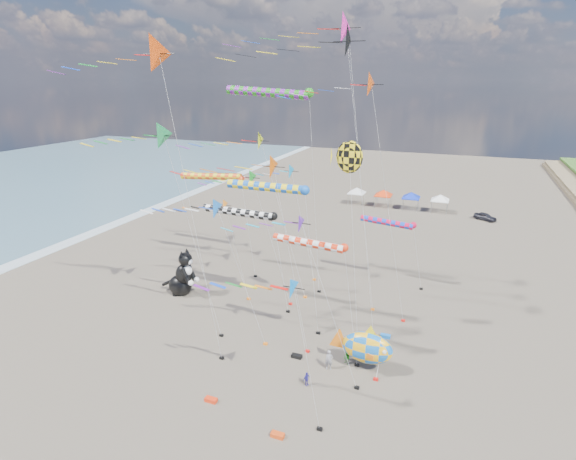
# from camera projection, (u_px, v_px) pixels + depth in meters

# --- Properties ---
(ground) EXTENTS (260.00, 260.00, 0.00)m
(ground) POSITION_uv_depth(u_px,v_px,m) (238.00, 430.00, 30.32)
(ground) COLOR brown
(ground) RESTS_ON ground
(delta_kite_0) EXTENTS (15.67, 2.94, 28.41)m
(delta_kite_0) POSITION_uv_depth(u_px,v_px,m) (337.00, 29.00, 39.31)
(delta_kite_0) COLOR #E7229F
(delta_kite_0) RESTS_ON ground
(delta_kite_1) EXTENTS (14.47, 2.13, 17.62)m
(delta_kite_1) POSITION_uv_depth(u_px,v_px,m) (250.00, 145.00, 45.74)
(delta_kite_1) COLOR #CBDD15
(delta_kite_1) RESTS_ON ground
(delta_kite_2) EXTENTS (9.48, 1.61, 11.01)m
(delta_kite_2) POSITION_uv_depth(u_px,v_px,m) (261.00, 289.00, 28.65)
(delta_kite_2) COLOR #0977DC
(delta_kite_2) RESTS_ON ground
(delta_kite_3) EXTENTS (12.95, 2.47, 19.44)m
(delta_kite_3) POSITION_uv_depth(u_px,v_px,m) (156.00, 137.00, 37.57)
(delta_kite_3) COLOR #1A7E41
(delta_kite_3) RESTS_ON ground
(delta_kite_4) EXTENTS (10.90, 1.60, 13.27)m
(delta_kite_4) POSITION_uv_depth(u_px,v_px,m) (285.00, 231.00, 32.62)
(delta_kite_4) COLOR #561FA4
(delta_kite_4) RESTS_ON ground
(delta_kite_5) EXTENTS (10.76, 1.96, 13.51)m
(delta_kite_5) POSITION_uv_depth(u_px,v_px,m) (216.00, 209.00, 37.77)
(delta_kite_5) COLOR blue
(delta_kite_5) RESTS_ON ground
(delta_kite_6) EXTENTS (12.52, 2.11, 17.26)m
(delta_kite_6) POSITION_uv_depth(u_px,v_px,m) (251.00, 167.00, 35.70)
(delta_kite_6) COLOR #DB5709
(delta_kite_6) RESTS_ON ground
(delta_kite_7) EXTENTS (11.74, 2.33, 23.35)m
(delta_kite_7) POSITION_uv_depth(u_px,v_px,m) (373.00, 87.00, 38.51)
(delta_kite_7) COLOR #C0420E
(delta_kite_7) RESTS_ON ground
(delta_kite_8) EXTENTS (8.17, 1.53, 11.33)m
(delta_kite_8) POSITION_uv_depth(u_px,v_px,m) (215.00, 206.00, 46.36)
(delta_kite_8) COLOR orange
(delta_kite_8) RESTS_ON ground
(delta_kite_9) EXTENTS (13.30, 2.87, 25.70)m
(delta_kite_9) POSITION_uv_depth(u_px,v_px,m) (155.00, 57.00, 31.85)
(delta_kite_9) COLOR #CB3E0A
(delta_kite_9) RESTS_ON ground
(delta_kite_10) EXTENTS (9.42, 1.97, 13.57)m
(delta_kite_10) POSITION_uv_depth(u_px,v_px,m) (283.00, 176.00, 50.49)
(delta_kite_10) COLOR #1285C6
(delta_kite_10) RESTS_ON ground
(delta_kite_11) EXTENTS (13.51, 2.82, 26.79)m
(delta_kite_11) POSITION_uv_depth(u_px,v_px,m) (349.00, 44.00, 34.88)
(delta_kite_11) COLOR black
(delta_kite_11) RESTS_ON ground
(delta_kite_12) EXTENTS (9.67, 1.77, 14.35)m
(delta_kite_12) POSITION_uv_depth(u_px,v_px,m) (248.00, 179.00, 44.71)
(delta_kite_12) COLOR #179125
(delta_kite_12) RESTS_ON ground
(windsock_0) EXTENTS (10.67, 0.95, 21.75)m
(windsock_0) POSITION_uv_depth(u_px,v_px,m) (272.00, 93.00, 45.22)
(windsock_0) COLOR #1F8618
(windsock_0) RESTS_ON ground
(windsock_1) EXTENTS (7.58, 0.68, 10.60)m
(windsock_1) POSITION_uv_depth(u_px,v_px,m) (312.00, 244.00, 35.30)
(windsock_1) COLOR red
(windsock_1) RESTS_ON ground
(windsock_2) EXTENTS (9.56, 0.82, 12.26)m
(windsock_2) POSITION_uv_depth(u_px,v_px,m) (214.00, 177.00, 51.96)
(windsock_2) COLOR #FF5115
(windsock_2) RESTS_ON ground
(windsock_3) EXTENTS (9.42, 0.81, 10.47)m
(windsock_3) POSITION_uv_depth(u_px,v_px,m) (241.00, 213.00, 44.24)
(windsock_3) COLOR black
(windsock_3) RESTS_ON ground
(windsock_4) EXTENTS (7.48, 0.72, 7.84)m
(windsock_4) POSITION_uv_depth(u_px,v_px,m) (390.00, 223.00, 49.69)
(windsock_4) COLOR red
(windsock_4) RESTS_ON ground
(windsock_5) EXTENTS (8.93, 0.85, 14.02)m
(windsock_5) POSITION_uv_depth(u_px,v_px,m) (270.00, 188.00, 39.15)
(windsock_5) COLOR blue
(windsock_5) RESTS_ON ground
(angelfish_kite) EXTENTS (3.74, 3.02, 17.87)m
(angelfish_kite) POSITION_uv_depth(u_px,v_px,m) (347.00, 159.00, 36.32)
(angelfish_kite) COLOR yellow
(angelfish_kite) RESTS_ON ground
(cat_inflatable) EXTENTS (4.12, 2.27, 5.39)m
(cat_inflatable) POSITION_uv_depth(u_px,v_px,m) (181.00, 272.00, 48.72)
(cat_inflatable) COLOR black
(cat_inflatable) RESTS_ON ground
(fish_inflatable) EXTENTS (5.44, 2.05, 4.20)m
(fish_inflatable) POSITION_uv_depth(u_px,v_px,m) (367.00, 348.00, 35.92)
(fish_inflatable) COLOR blue
(fish_inflatable) RESTS_ON ground
(person_adult) EXTENTS (0.72, 0.59, 1.71)m
(person_adult) POSITION_uv_depth(u_px,v_px,m) (329.00, 360.00, 36.47)
(person_adult) COLOR gray
(person_adult) RESTS_ON ground
(child_green) EXTENTS (0.69, 0.66, 1.13)m
(child_green) POSITION_uv_depth(u_px,v_px,m) (347.00, 358.00, 37.21)
(child_green) COLOR #1E7818
(child_green) RESTS_ON ground
(child_blue) EXTENTS (0.56, 0.72, 1.14)m
(child_blue) POSITION_uv_depth(u_px,v_px,m) (307.00, 379.00, 34.61)
(child_blue) COLOR #2D289C
(child_blue) RESTS_ON ground
(kite_bag_0) EXTENTS (0.90, 0.44, 0.30)m
(kite_bag_0) POSITION_uv_depth(u_px,v_px,m) (211.00, 400.00, 32.96)
(kite_bag_0) COLOR red
(kite_bag_0) RESTS_ON ground
(kite_bag_1) EXTENTS (0.90, 0.44, 0.30)m
(kite_bag_1) POSITION_uv_depth(u_px,v_px,m) (385.00, 336.00, 41.17)
(kite_bag_1) COLOR blue
(kite_bag_1) RESTS_ON ground
(kite_bag_2) EXTENTS (0.90, 0.44, 0.30)m
(kite_bag_2) POSITION_uv_depth(u_px,v_px,m) (297.00, 356.00, 38.17)
(kite_bag_2) COLOR black
(kite_bag_2) RESTS_ON ground
(kite_bag_3) EXTENTS (0.90, 0.44, 0.30)m
(kite_bag_3) POSITION_uv_depth(u_px,v_px,m) (278.00, 435.00, 29.68)
(kite_bag_3) COLOR #DC4312
(kite_bag_3) RESTS_ON ground
(tent_row) EXTENTS (19.20, 4.20, 3.80)m
(tent_row) POSITION_uv_depth(u_px,v_px,m) (397.00, 192.00, 81.75)
(tent_row) COLOR white
(tent_row) RESTS_ON ground
(parked_car) EXTENTS (3.95, 3.12, 1.26)m
(parked_car) POSITION_uv_depth(u_px,v_px,m) (485.00, 217.00, 75.55)
(parked_car) COLOR #26262D
(parked_car) RESTS_ON ground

